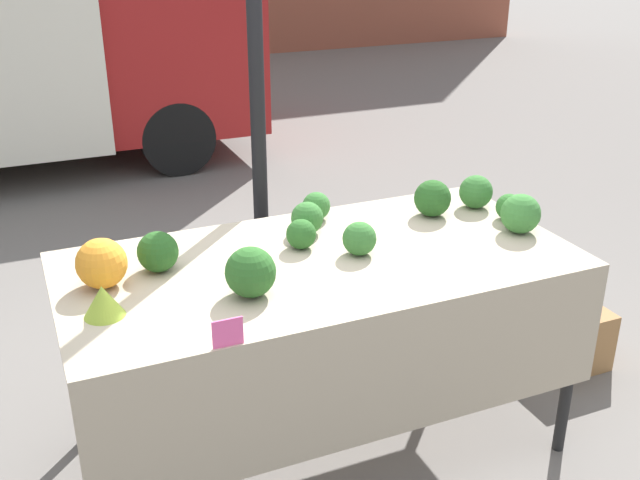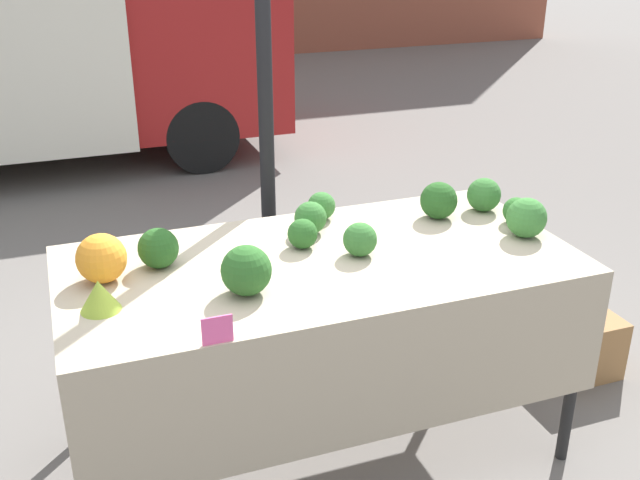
# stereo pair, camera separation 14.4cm
# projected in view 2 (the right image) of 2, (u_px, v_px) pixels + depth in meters

# --- Properties ---
(ground_plane) EXTENTS (40.00, 40.00, 0.00)m
(ground_plane) POSITION_uv_depth(u_px,v_px,m) (320.00, 444.00, 3.32)
(ground_plane) COLOR slate
(tent_pole) EXTENTS (0.07, 0.07, 2.54)m
(tent_pole) POSITION_uv_depth(u_px,v_px,m) (266.00, 126.00, 3.43)
(tent_pole) COLOR black
(tent_pole) RESTS_ON ground_plane
(market_table) EXTENTS (2.03, 0.99, 0.91)m
(market_table) POSITION_uv_depth(u_px,v_px,m) (326.00, 290.00, 2.93)
(market_table) COLOR tan
(market_table) RESTS_ON ground_plane
(orange_cauliflower) EXTENTS (0.19, 0.19, 0.19)m
(orange_cauliflower) POSITION_uv_depth(u_px,v_px,m) (101.00, 258.00, 2.74)
(orange_cauliflower) COLOR orange
(orange_cauliflower) RESTS_ON market_table
(romanesco_head) EXTENTS (0.14, 0.14, 0.11)m
(romanesco_head) POSITION_uv_depth(u_px,v_px,m) (99.00, 296.00, 2.55)
(romanesco_head) COLOR #93B238
(romanesco_head) RESTS_ON market_table
(broccoli_head_0) EXTENTS (0.16, 0.16, 0.16)m
(broccoli_head_0) POSITION_uv_depth(u_px,v_px,m) (158.00, 248.00, 2.86)
(broccoli_head_0) COLOR #23511E
(broccoli_head_0) RESTS_ON market_table
(broccoli_head_1) EXTENTS (0.12, 0.12, 0.12)m
(broccoli_head_1) POSITION_uv_depth(u_px,v_px,m) (303.00, 234.00, 3.03)
(broccoli_head_1) COLOR #285B23
(broccoli_head_1) RESTS_ON market_table
(broccoli_head_2) EXTENTS (0.14, 0.14, 0.14)m
(broccoli_head_2) POSITION_uv_depth(u_px,v_px,m) (360.00, 239.00, 2.96)
(broccoli_head_2) COLOR #336B2D
(broccoli_head_2) RESTS_ON market_table
(broccoli_head_3) EXTENTS (0.12, 0.12, 0.12)m
(broccoli_head_3) POSITION_uv_depth(u_px,v_px,m) (321.00, 206.00, 3.31)
(broccoli_head_3) COLOR #336B2D
(broccoli_head_3) RESTS_ON market_table
(broccoli_head_4) EXTENTS (0.18, 0.18, 0.18)m
(broccoli_head_4) POSITION_uv_depth(u_px,v_px,m) (246.00, 270.00, 2.65)
(broccoli_head_4) COLOR #285B23
(broccoli_head_4) RESTS_ON market_table
(broccoli_head_5) EXTENTS (0.17, 0.17, 0.17)m
(broccoli_head_5) POSITION_uv_depth(u_px,v_px,m) (526.00, 218.00, 3.12)
(broccoli_head_5) COLOR #387533
(broccoli_head_5) RESTS_ON market_table
(broccoli_head_6) EXTENTS (0.17, 0.17, 0.17)m
(broccoli_head_6) POSITION_uv_depth(u_px,v_px,m) (439.00, 200.00, 3.32)
(broccoli_head_6) COLOR #23511E
(broccoli_head_6) RESTS_ON market_table
(broccoli_head_7) EXTENTS (0.14, 0.14, 0.14)m
(broccoli_head_7) POSITION_uv_depth(u_px,v_px,m) (310.00, 218.00, 3.17)
(broccoli_head_7) COLOR #336B2D
(broccoli_head_7) RESTS_ON market_table
(broccoli_head_8) EXTENTS (0.12, 0.12, 0.12)m
(broccoli_head_8) POSITION_uv_depth(u_px,v_px,m) (516.00, 211.00, 3.27)
(broccoli_head_8) COLOR #2D6628
(broccoli_head_8) RESTS_ON market_table
(broccoli_head_9) EXTENTS (0.15, 0.15, 0.15)m
(broccoli_head_9) POSITION_uv_depth(u_px,v_px,m) (484.00, 195.00, 3.40)
(broccoli_head_9) COLOR #336B2D
(broccoli_head_9) RESTS_ON market_table
(price_sign) EXTENTS (0.10, 0.01, 0.10)m
(price_sign) POSITION_uv_depth(u_px,v_px,m) (217.00, 330.00, 2.36)
(price_sign) COLOR #F45B9E
(price_sign) RESTS_ON market_table
(produce_crate) EXTENTS (0.38, 0.32, 0.31)m
(produce_crate) POSITION_uv_depth(u_px,v_px,m) (576.00, 344.00, 3.80)
(produce_crate) COLOR #9E7042
(produce_crate) RESTS_ON ground_plane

